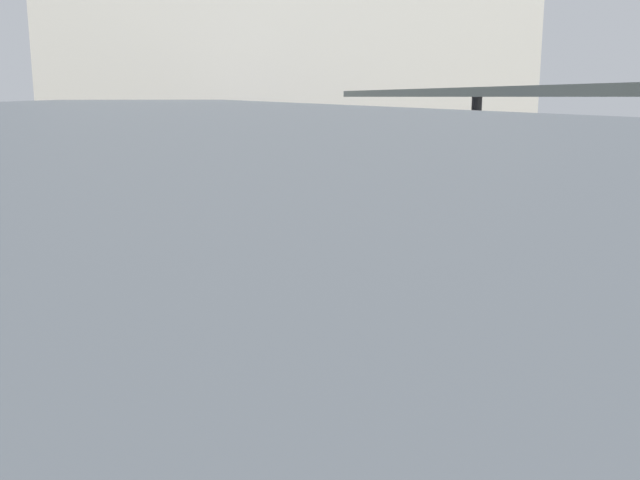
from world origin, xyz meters
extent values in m
plane|color=#383835|center=(0.00, 0.00, 0.00)|extent=(80.00, 80.00, 0.00)
cube|color=gray|center=(-3.80, 0.00, 0.50)|extent=(4.40, 28.00, 1.00)
cube|color=#59544C|center=(0.00, 0.00, 0.10)|extent=(3.20, 28.00, 0.20)
cube|color=slate|center=(-0.72, 0.00, 0.27)|extent=(0.08, 28.00, 0.14)
cube|color=slate|center=(0.72, 0.00, 0.27)|extent=(0.08, 28.00, 0.14)
cube|color=#38428C|center=(0.00, 7.86, 1.65)|extent=(2.70, 12.87, 2.90)
cube|color=silver|center=(0.00, 1.39, 1.50)|extent=(2.65, 0.08, 2.60)
cube|color=black|center=(-1.37, 7.86, 2.00)|extent=(0.04, 11.84, 0.76)
cube|color=black|center=(1.37, 7.86, 2.00)|extent=(0.04, 11.84, 0.76)
cube|color=#515156|center=(0.00, 7.86, 3.20)|extent=(2.16, 12.22, 0.20)
cylinder|color=#333335|center=(-3.80, 7.70, 2.54)|extent=(0.24, 0.24, 3.09)
cube|color=#3D4247|center=(-3.80, 1.40, 4.17)|extent=(4.18, 21.00, 0.16)
cylinder|color=#333335|center=(3.80, 7.70, 2.66)|extent=(0.24, 0.24, 3.32)
cube|color=beige|center=(1.73, 20.00, 5.50)|extent=(18.00, 6.00, 11.00)
camera|label=1|loc=(-3.53, -7.79, 4.32)|focal=39.77mm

